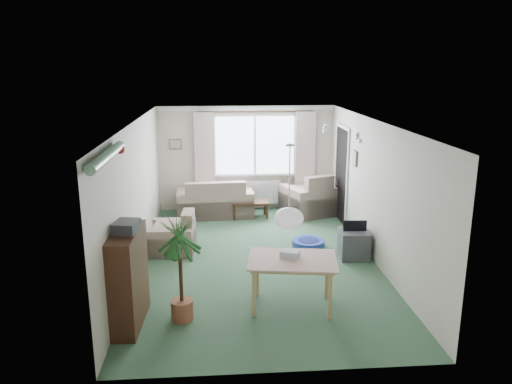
{
  "coord_description": "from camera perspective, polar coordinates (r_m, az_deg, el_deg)",
  "views": [
    {
      "loc": [
        -0.65,
        -8.05,
        3.3
      ],
      "look_at": [
        0.0,
        0.3,
        1.15
      ],
      "focal_mm": 35.0,
      "sensor_mm": 36.0,
      "label": 1
    }
  ],
  "objects": [
    {
      "name": "sofa",
      "position": [
        11.18,
        -4.74,
        -0.59
      ],
      "size": [
        1.73,
        0.99,
        0.84
      ],
      "primitive_type": "cube",
      "rotation": [
        0.0,
        0.0,
        3.21
      ],
      "color": "#BEB190",
      "rests_on": "ground"
    },
    {
      "name": "armchair_left",
      "position": [
        9.16,
        -9.57,
        -4.47
      ],
      "size": [
        0.83,
        0.87,
        0.74
      ],
      "primitive_type": "cube",
      "rotation": [
        0.0,
        0.0,
        -1.62
      ],
      "color": "#CAAE99",
      "rests_on": "ground"
    },
    {
      "name": "photo_frame",
      "position": [
        11.01,
        -1.17,
        -0.62
      ],
      "size": [
        0.12,
        0.04,
        0.16
      ],
      "primitive_type": "cube",
      "rotation": [
        0.0,
        0.0,
        0.15
      ],
      "color": "brown",
      "rests_on": "coffee_table"
    },
    {
      "name": "curtain_rod",
      "position": [
        11.28,
        -0.11,
        9.16
      ],
      "size": [
        2.6,
        0.03,
        0.03
      ],
      "primitive_type": "cube",
      "color": "black"
    },
    {
      "name": "tinsel_garland",
      "position": [
        5.98,
        -16.68,
        3.96
      ],
      "size": [
        1.6,
        1.6,
        0.12
      ],
      "primitive_type": "cylinder",
      "color": "#196626"
    },
    {
      "name": "window",
      "position": [
        11.46,
        -0.14,
        5.36
      ],
      "size": [
        1.8,
        0.03,
        1.3
      ],
      "primitive_type": "cube",
      "color": "white"
    },
    {
      "name": "gift_box",
      "position": [
        6.94,
        3.91,
        -7.17
      ],
      "size": [
        0.3,
        0.26,
        0.12
      ],
      "primitive_type": "cube",
      "rotation": [
        0.0,
        0.0,
        -0.41
      ],
      "color": "silver",
      "rests_on": "dining_table"
    },
    {
      "name": "doorway",
      "position": [
        10.83,
        9.74,
        1.93
      ],
      "size": [
        0.03,
        0.95,
        2.0
      ],
      "primitive_type": "cube",
      "color": "black"
    },
    {
      "name": "tv_cube",
      "position": [
        8.95,
        11.11,
        -5.85
      ],
      "size": [
        0.53,
        0.57,
        0.49
      ],
      "primitive_type": "cube",
      "rotation": [
        0.0,
        0.0,
        -0.07
      ],
      "color": "#36353A",
      "rests_on": "ground"
    },
    {
      "name": "wall_picture_back",
      "position": [
        11.46,
        -9.19,
        5.42
      ],
      "size": [
        0.28,
        0.03,
        0.22
      ],
      "primitive_type": "cube",
      "color": "brown"
    },
    {
      "name": "curtain_right",
      "position": [
        11.54,
        5.62,
        4.19
      ],
      "size": [
        0.45,
        0.08,
        2.0
      ],
      "primitive_type": "cube",
      "color": "beige"
    },
    {
      "name": "pendant_lamp",
      "position": [
        6.1,
        3.77,
        -3.02
      ],
      "size": [
        0.36,
        0.36,
        0.36
      ],
      "primitive_type": "sphere",
      "color": "white"
    },
    {
      "name": "dining_table",
      "position": [
        7.06,
        4.12,
        -10.4
      ],
      "size": [
        1.21,
        0.9,
        0.69
      ],
      "primitive_type": "cube",
      "rotation": [
        0.0,
        0.0,
        -0.15
      ],
      "color": "tan",
      "rests_on": "ground"
    },
    {
      "name": "pet_bed",
      "position": [
        9.41,
        5.99,
        -5.82
      ],
      "size": [
        0.71,
        0.71,
        0.12
      ],
      "primitive_type": "cylinder",
      "rotation": [
        0.0,
        0.0,
        -0.2
      ],
      "color": "#204493",
      "rests_on": "ground"
    },
    {
      "name": "armchair_corner",
      "position": [
        11.33,
        6.1,
        -0.14
      ],
      "size": [
        1.34,
        1.31,
        0.95
      ],
      "primitive_type": "cube",
      "rotation": [
        0.0,
        0.0,
        3.5
      ],
      "color": "#BEB290",
      "rests_on": "ground"
    },
    {
      "name": "wall_picture_right",
      "position": [
        9.78,
        11.26,
        3.8
      ],
      "size": [
        0.03,
        0.24,
        0.3
      ],
      "primitive_type": "cube",
      "color": "brown"
    },
    {
      "name": "hifi_box",
      "position": [
        6.45,
        -14.61,
        -3.85
      ],
      "size": [
        0.34,
        0.39,
        0.14
      ],
      "primitive_type": "cube",
      "rotation": [
        0.0,
        0.0,
        -0.17
      ],
      "color": "#303135",
      "rests_on": "bookshelf"
    },
    {
      "name": "bauble_cluster_a",
      "position": [
        9.23,
        7.85,
        7.54
      ],
      "size": [
        0.2,
        0.2,
        0.2
      ],
      "primitive_type": "sphere",
      "color": "silver"
    },
    {
      "name": "ground",
      "position": [
        8.73,
        0.15,
        -7.82
      ],
      "size": [
        6.5,
        6.5,
        0.0
      ],
      "primitive_type": "plane",
      "color": "#315238"
    },
    {
      "name": "radiator",
      "position": [
        11.64,
        -0.12,
        -0.03
      ],
      "size": [
        1.2,
        0.1,
        0.55
      ],
      "primitive_type": "cube",
      "color": "white"
    },
    {
      "name": "houseplant",
      "position": [
        6.62,
        -8.63,
        -8.58
      ],
      "size": [
        0.66,
        0.66,
        1.48
      ],
      "primitive_type": "cylinder",
      "rotation": [
        0.0,
        0.0,
        0.04
      ],
      "color": "#1E5830",
      "rests_on": "ground"
    },
    {
      "name": "bauble_cluster_b",
      "position": [
        8.15,
        11.7,
        6.47
      ],
      "size": [
        0.2,
        0.2,
        0.2
      ],
      "primitive_type": "sphere",
      "color": "silver"
    },
    {
      "name": "coffee_table",
      "position": [
        11.05,
        -0.71,
        -1.99
      ],
      "size": [
        0.84,
        0.48,
        0.37
      ],
      "primitive_type": "cube",
      "rotation": [
        0.0,
        0.0,
        0.03
      ],
      "color": "black",
      "rests_on": "ground"
    },
    {
      "name": "curtain_left",
      "position": [
        11.37,
        -5.9,
        4.03
      ],
      "size": [
        0.45,
        0.08,
        2.0
      ],
      "primitive_type": "cube",
      "color": "beige"
    },
    {
      "name": "bookshelf",
      "position": [
        6.71,
        -14.49,
        -9.54
      ],
      "size": [
        0.39,
        1.05,
        1.26
      ],
      "primitive_type": "cube",
      "rotation": [
        0.0,
        0.0,
        -0.05
      ],
      "color": "black",
      "rests_on": "ground"
    }
  ]
}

